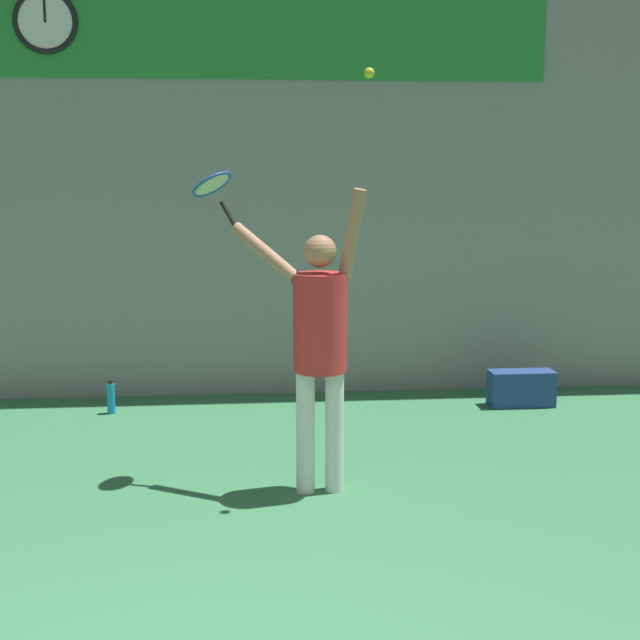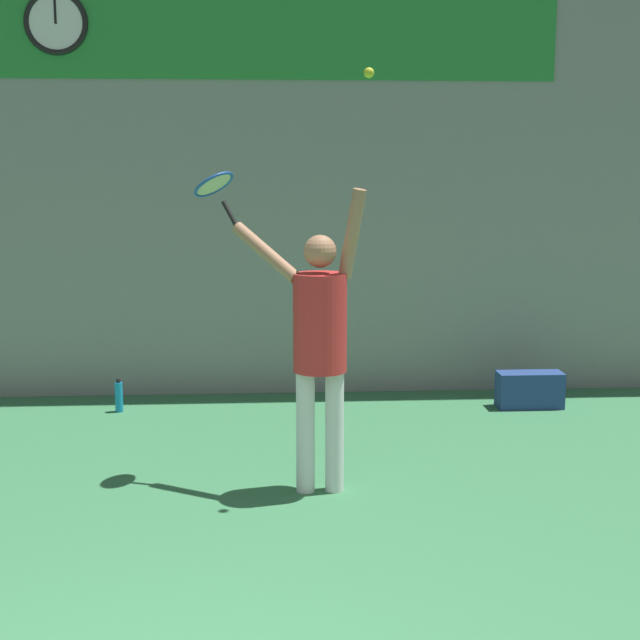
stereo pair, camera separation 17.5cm
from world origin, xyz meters
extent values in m
cube|color=gray|center=(0.00, 5.88, 2.50)|extent=(18.00, 0.10, 5.00)
cube|color=#288C38|center=(0.00, 5.82, 3.57)|extent=(6.42, 0.02, 1.00)
cylinder|color=white|center=(-1.52, 5.80, 3.57)|extent=(0.54, 0.02, 0.54)
torus|color=black|center=(-1.52, 5.80, 3.57)|extent=(0.59, 0.05, 0.59)
cube|color=black|center=(-1.52, 5.79, 3.67)|extent=(0.02, 0.01, 0.22)
cylinder|color=white|center=(0.67, 3.04, 0.43)|extent=(0.13, 0.13, 0.86)
cylinder|color=white|center=(0.87, 3.04, 0.43)|extent=(0.13, 0.13, 0.86)
cylinder|color=red|center=(0.77, 3.04, 1.20)|extent=(0.37, 0.37, 0.67)
sphere|color=tan|center=(0.77, 3.04, 1.69)|extent=(0.22, 0.22, 0.22)
cylinder|color=tan|center=(0.98, 3.00, 1.80)|extent=(0.22, 0.20, 0.61)
cylinder|color=tan|center=(0.41, 3.20, 1.67)|extent=(0.49, 0.42, 0.40)
cylinder|color=black|center=(0.16, 3.40, 1.92)|extent=(0.14, 0.11, 0.19)
torus|color=#1E51A5|center=(0.04, 3.48, 2.12)|extent=(0.40, 0.41, 0.19)
cylinder|color=beige|center=(0.04, 3.48, 2.12)|extent=(0.33, 0.34, 0.15)
sphere|color=#CCDB2D|center=(1.08, 2.91, 2.84)|extent=(0.07, 0.07, 0.07)
cylinder|color=#198CCC|center=(-0.97, 5.21, 0.14)|extent=(0.07, 0.07, 0.28)
cylinder|color=black|center=(-0.97, 5.21, 0.30)|extent=(0.04, 0.04, 0.04)
cube|color=navy|center=(2.89, 5.14, 0.17)|extent=(0.61, 0.25, 0.34)
camera|label=1|loc=(0.23, -2.91, 2.23)|focal=50.00mm
camera|label=2|loc=(0.41, -2.92, 2.23)|focal=50.00mm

